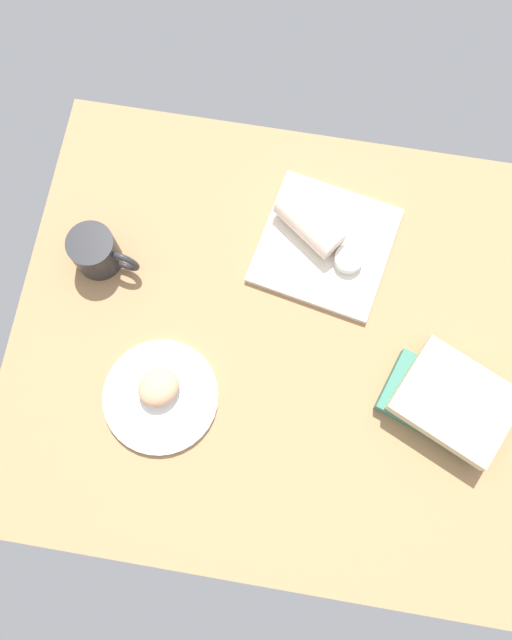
% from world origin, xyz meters
% --- Properties ---
extents(dining_table, '(1.10, 0.90, 0.04)m').
position_xyz_m(dining_table, '(0.00, 0.00, 0.02)').
color(dining_table, '#9E754C').
rests_on(dining_table, ground).
extents(round_plate, '(0.22, 0.22, 0.01)m').
position_xyz_m(round_plate, '(-0.24, -0.15, 0.05)').
color(round_plate, white).
rests_on(round_plate, dining_table).
extents(scone_pastry, '(0.10, 0.10, 0.05)m').
position_xyz_m(scone_pastry, '(-0.24, -0.14, 0.08)').
color(scone_pastry, tan).
rests_on(scone_pastry, round_plate).
extents(square_plate, '(0.29, 0.29, 0.02)m').
position_xyz_m(square_plate, '(0.03, 0.20, 0.05)').
color(square_plate, silver).
rests_on(square_plate, dining_table).
extents(sauce_cup, '(0.06, 0.06, 0.02)m').
position_xyz_m(sauce_cup, '(0.08, 0.17, 0.07)').
color(sauce_cup, silver).
rests_on(sauce_cup, square_plate).
extents(breakfast_wrap, '(0.15, 0.14, 0.06)m').
position_xyz_m(breakfast_wrap, '(-0.01, 0.22, 0.09)').
color(breakfast_wrap, beige).
rests_on(breakfast_wrap, square_plate).
extents(book_stack, '(0.26, 0.23, 0.07)m').
position_xyz_m(book_stack, '(0.29, -0.08, 0.08)').
color(book_stack, '#387260').
rests_on(book_stack, dining_table).
extents(coffee_mug, '(0.14, 0.09, 0.09)m').
position_xyz_m(coffee_mug, '(-0.41, 0.10, 0.09)').
color(coffee_mug, '#262628').
rests_on(coffee_mug, dining_table).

